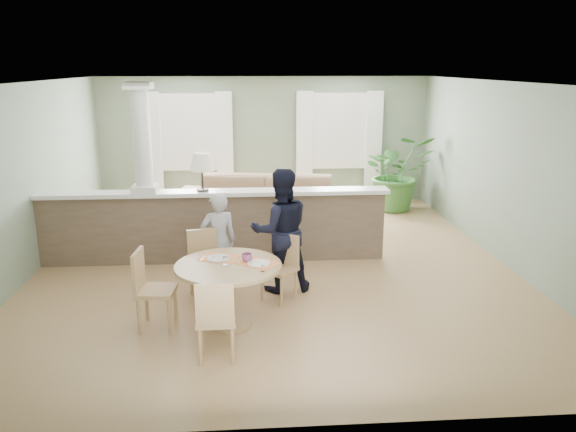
{
  "coord_description": "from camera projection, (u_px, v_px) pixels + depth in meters",
  "views": [
    {
      "loc": [
        -0.38,
        -8.06,
        2.94
      ],
      "look_at": [
        0.14,
        -1.0,
        1.02
      ],
      "focal_mm": 35.0,
      "sensor_mm": 36.0,
      "label": 1
    }
  ],
  "objects": [
    {
      "name": "sofa",
      "position": [
        263.0,
        204.0,
        10.28
      ],
      "size": [
        3.38,
        1.74,
        0.94
      ],
      "primitive_type": "imported",
      "rotation": [
        0.0,
        0.0,
        -0.15
      ],
      "color": "#856548",
      "rests_on": "ground"
    },
    {
      "name": "chair_far_man",
      "position": [
        282.0,
        264.0,
        7.19
      ],
      "size": [
        0.54,
        0.54,
        0.85
      ],
      "rotation": [
        0.0,
        0.0,
        -0.71
      ],
      "color": "tan",
      "rests_on": "ground"
    },
    {
      "name": "chair_far_boy",
      "position": [
        204.0,
        261.0,
        7.24
      ],
      "size": [
        0.49,
        0.49,
        0.88
      ],
      "rotation": [
        0.0,
        0.0,
        0.27
      ],
      "color": "tan",
      "rests_on": "ground"
    },
    {
      "name": "room_shell",
      "position": [
        269.0,
        140.0,
        8.69
      ],
      "size": [
        7.02,
        8.02,
        2.71
      ],
      "color": "gray",
      "rests_on": "ground"
    },
    {
      "name": "chair_side",
      "position": [
        150.0,
        286.0,
        6.36
      ],
      "size": [
        0.46,
        0.46,
        0.93
      ],
      "rotation": [
        0.0,
        0.0,
        1.48
      ],
      "color": "tan",
      "rests_on": "ground"
    },
    {
      "name": "chair_near",
      "position": [
        216.0,
        317.0,
        5.64
      ],
      "size": [
        0.41,
        0.41,
        0.88
      ],
      "rotation": [
        0.0,
        0.0,
        3.17
      ],
      "color": "tan",
      "rests_on": "ground"
    },
    {
      "name": "houseplant",
      "position": [
        397.0,
        173.0,
        11.54
      ],
      "size": [
        1.48,
        1.3,
        1.57
      ],
      "primitive_type": "imported",
      "rotation": [
        0.0,
        0.0,
        0.06
      ],
      "color": "#326628",
      "rests_on": "ground"
    },
    {
      "name": "pony_wall",
      "position": [
        208.0,
        217.0,
        8.5
      ],
      "size": [
        5.32,
        0.38,
        2.7
      ],
      "color": "brown",
      "rests_on": "ground"
    },
    {
      "name": "man_person",
      "position": [
        281.0,
        231.0,
        7.37
      ],
      "size": [
        0.89,
        0.74,
        1.65
      ],
      "primitive_type": "imported",
      "rotation": [
        0.0,
        0.0,
        3.29
      ],
      "color": "black",
      "rests_on": "ground"
    },
    {
      "name": "ground",
      "position": [
        274.0,
        264.0,
        8.56
      ],
      "size": [
        8.0,
        8.0,
        0.0
      ],
      "primitive_type": "plane",
      "color": "tan",
      "rests_on": "ground"
    },
    {
      "name": "child_person",
      "position": [
        219.0,
        241.0,
        7.46
      ],
      "size": [
        0.54,
        0.42,
        1.33
      ],
      "primitive_type": "imported",
      "rotation": [
        0.0,
        0.0,
        3.37
      ],
      "color": "#939297",
      "rests_on": "ground"
    },
    {
      "name": "dining_table",
      "position": [
        229.0,
        277.0,
        6.42
      ],
      "size": [
        1.22,
        1.22,
        0.84
      ],
      "rotation": [
        0.0,
        0.0,
        -0.32
      ],
      "color": "tan",
      "rests_on": "ground"
    }
  ]
}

